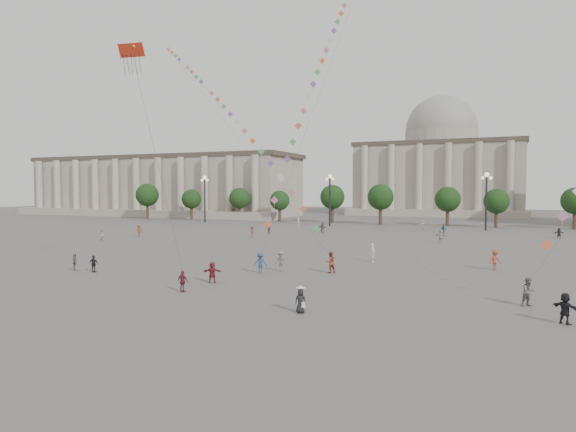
% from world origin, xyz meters
% --- Properties ---
extents(ground, '(360.00, 360.00, 0.00)m').
position_xyz_m(ground, '(0.00, 0.00, 0.00)').
color(ground, '#4E4B49').
rests_on(ground, ground).
extents(hall_west, '(84.00, 26.22, 17.20)m').
position_xyz_m(hall_west, '(-75.00, 93.89, 8.43)').
color(hall_west, '#AB9E8F').
rests_on(hall_west, ground).
extents(hall_central, '(48.30, 34.30, 35.50)m').
position_xyz_m(hall_central, '(0.00, 129.22, 14.23)').
color(hall_central, '#AB9E8F').
rests_on(hall_central, ground).
extents(tree_row, '(137.12, 5.12, 8.00)m').
position_xyz_m(tree_row, '(0.00, 78.00, 5.39)').
color(tree_row, '#36251B').
rests_on(tree_row, ground).
extents(lamp_post_far_west, '(2.00, 0.90, 10.65)m').
position_xyz_m(lamp_post_far_west, '(-45.00, 70.00, 7.35)').
color(lamp_post_far_west, '#262628').
rests_on(lamp_post_far_west, ground).
extents(lamp_post_mid_west, '(2.00, 0.90, 10.65)m').
position_xyz_m(lamp_post_mid_west, '(-15.00, 70.00, 7.35)').
color(lamp_post_mid_west, '#262628').
rests_on(lamp_post_mid_west, ground).
extents(lamp_post_mid_east, '(2.00, 0.90, 10.65)m').
position_xyz_m(lamp_post_mid_east, '(15.00, 70.00, 7.35)').
color(lamp_post_mid_east, '#262628').
rests_on(lamp_post_mid_east, ground).
extents(person_crowd_0, '(1.10, 0.91, 1.76)m').
position_xyz_m(person_crowd_0, '(8.98, 56.37, 0.88)').
color(person_crowd_0, '#2C4A64').
rests_on(person_crowd_0, ground).
extents(person_crowd_1, '(0.87, 0.95, 1.57)m').
position_xyz_m(person_crowd_1, '(-36.46, 28.51, 0.79)').
color(person_crowd_1, '#B9B8B4').
rests_on(person_crowd_1, ground).
extents(person_crowd_2, '(1.33, 1.36, 1.87)m').
position_xyz_m(person_crowd_2, '(-35.51, 35.53, 0.94)').
color(person_crowd_2, brown).
rests_on(person_crowd_2, ground).
extents(person_crowd_3, '(1.63, 1.40, 1.77)m').
position_xyz_m(person_crowd_3, '(21.53, 2.06, 0.89)').
color(person_crowd_3, black).
rests_on(person_crowd_3, ground).
extents(person_crowd_4, '(1.49, 1.73, 1.88)m').
position_xyz_m(person_crowd_4, '(4.22, 66.79, 0.94)').
color(person_crowd_4, silver).
rests_on(person_crowd_4, ground).
extents(person_crowd_6, '(1.31, 0.84, 1.93)m').
position_xyz_m(person_crowd_6, '(-0.58, 12.60, 0.97)').
color(person_crowd_6, slate).
rests_on(person_crowd_6, ground).
extents(person_crowd_7, '(1.85, 0.90, 1.92)m').
position_xyz_m(person_crowd_7, '(9.94, 44.81, 0.96)').
color(person_crowd_7, silver).
rests_on(person_crowd_7, ground).
extents(person_crowd_8, '(1.40, 1.37, 1.93)m').
position_xyz_m(person_crowd_8, '(17.51, 21.11, 0.97)').
color(person_crowd_8, '#9D442A').
rests_on(person_crowd_8, ground).
extents(person_crowd_9, '(1.56, 0.68, 1.63)m').
position_xyz_m(person_crowd_9, '(25.91, 58.03, 0.82)').
color(person_crowd_9, '#222328').
rests_on(person_crowd_9, ground).
extents(person_crowd_10, '(0.43, 0.64, 1.71)m').
position_xyz_m(person_crowd_10, '(-21.12, 68.00, 0.85)').
color(person_crowd_10, silver).
rests_on(person_crowd_10, ground).
extents(person_crowd_12, '(1.78, 1.11, 1.83)m').
position_xyz_m(person_crowd_12, '(-10.77, 53.35, 0.92)').
color(person_crowd_12, slate).
rests_on(person_crowd_12, ground).
extents(person_crowd_13, '(0.67, 0.82, 1.92)m').
position_xyz_m(person_crowd_13, '(5.67, 22.12, 0.96)').
color(person_crowd_13, silver).
rests_on(person_crowd_13, ground).
extents(person_crowd_16, '(1.00, 0.64, 1.58)m').
position_xyz_m(person_crowd_16, '(-18.69, 48.39, 0.79)').
color(person_crowd_16, '#58585D').
rests_on(person_crowd_16, ground).
extents(person_crowd_17, '(0.84, 1.24, 1.78)m').
position_xyz_m(person_crowd_17, '(-18.33, 41.59, 0.89)').
color(person_crowd_17, brown).
rests_on(person_crowd_17, ground).
extents(tourist_0, '(0.97, 0.48, 1.60)m').
position_xyz_m(tourist_0, '(-3.41, 1.14, 0.80)').
color(tourist_0, maroon).
rests_on(tourist_0, ground).
extents(tourist_2, '(1.66, 1.09, 1.71)m').
position_xyz_m(tourist_2, '(-3.38, 5.22, 0.86)').
color(tourist_2, maroon).
rests_on(tourist_2, ground).
extents(tourist_3, '(0.98, 0.87, 1.59)m').
position_xyz_m(tourist_3, '(-18.39, 5.52, 0.80)').
color(tourist_3, slate).
rests_on(tourist_3, ground).
extents(tourist_4, '(0.97, 0.53, 1.56)m').
position_xyz_m(tourist_4, '(-16.08, 5.51, 0.78)').
color(tourist_4, black).
rests_on(tourist_4, ground).
extents(kite_flyer_0, '(1.18, 1.19, 1.94)m').
position_xyz_m(kite_flyer_0, '(3.83, 13.68, 0.97)').
color(kite_flyer_0, brown).
rests_on(kite_flyer_0, ground).
extents(kite_flyer_1, '(1.39, 1.17, 1.87)m').
position_xyz_m(kite_flyer_1, '(-1.89, 10.98, 0.93)').
color(kite_flyer_1, navy).
rests_on(kite_flyer_1, ground).
extents(kite_flyer_2, '(1.15, 1.10, 1.87)m').
position_xyz_m(kite_flyer_2, '(19.81, 6.08, 0.93)').
color(kite_flyer_2, '#5D5E62').
rests_on(kite_flyer_2, ground).
extents(hat_person, '(0.76, 0.60, 1.69)m').
position_xyz_m(hat_person, '(6.92, -1.37, 0.81)').
color(hat_person, black).
rests_on(hat_person, ground).
extents(dragon_kite, '(4.28, 1.57, 18.40)m').
position_xyz_m(dragon_kite, '(-9.61, 3.41, 17.90)').
color(dragon_kite, red).
rests_on(dragon_kite, ground).
extents(kite_train_west, '(44.03, 36.91, 67.72)m').
position_xyz_m(kite_train_west, '(-19.68, 33.60, 19.71)').
color(kite_train_west, '#3F3F3F').
rests_on(kite_train_west, ground).
extents(kite_train_mid, '(1.64, 47.96, 71.35)m').
position_xyz_m(kite_train_mid, '(-2.36, 36.36, 30.00)').
color(kite_train_mid, '#3F3F3F').
rests_on(kite_train_mid, ground).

